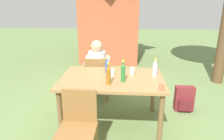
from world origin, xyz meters
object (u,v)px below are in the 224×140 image
object	(u,v)px
chair_near_left	(78,123)
bottle_blue	(107,66)
cup_steel	(155,69)
bottle_green	(123,72)
brick_kiosk	(110,13)
cup_white	(132,71)
bottle_amber	(108,75)
dining_table	(112,83)
bottle_clear	(155,69)
person_in_white_shirt	(98,66)
chair_far_left	(97,76)
cup_glass	(112,72)
backpack_by_near_side	(184,99)
cup_terracotta	(162,87)

from	to	relation	value
chair_near_left	bottle_blue	bearing A→B (deg)	76.22
chair_near_left	cup_steel	bearing A→B (deg)	47.54
bottle_green	brick_kiosk	world-z (taller)	brick_kiosk
bottle_blue	cup_white	size ratio (longest dim) A/B	2.41
bottle_amber	cup_steel	size ratio (longest dim) A/B	2.90
dining_table	bottle_blue	size ratio (longest dim) A/B	5.88
dining_table	bottle_clear	xyz separation A→B (m)	(0.64, 0.11, 0.21)
chair_near_left	cup_white	bearing A→B (deg)	56.93
person_in_white_shirt	bottle_green	world-z (taller)	person_in_white_shirt
bottle_amber	chair_far_left	bearing A→B (deg)	106.33
cup_glass	person_in_white_shirt	bearing A→B (deg)	112.70
dining_table	chair_near_left	size ratio (longest dim) A/B	1.76
cup_white	bottle_green	bearing A→B (deg)	-112.99
chair_near_left	bottle_amber	world-z (taller)	bottle_amber
chair_near_left	brick_kiosk	bearing A→B (deg)	90.06
bottle_blue	bottle_green	bearing A→B (deg)	-53.74
cup_white	backpack_by_near_side	xyz separation A→B (m)	(0.94, 0.31, -0.61)
cup_steel	cup_terracotta	world-z (taller)	cup_steel
person_in_white_shirt	cup_terracotta	xyz separation A→B (m)	(1.01, -1.34, 0.16)
cup_glass	brick_kiosk	distance (m)	3.88
person_in_white_shirt	cup_glass	distance (m)	0.88
bottle_amber	chair_near_left	bearing A→B (deg)	-119.38
dining_table	chair_far_left	bearing A→B (deg)	112.95
bottle_blue	backpack_by_near_side	world-z (taller)	bottle_blue
cup_glass	cup_steel	size ratio (longest dim) A/B	0.84
dining_table	cup_glass	xyz separation A→B (m)	(-0.01, 0.12, 0.14)
dining_table	bottle_amber	bearing A→B (deg)	-96.79
cup_glass	cup_steel	world-z (taller)	cup_steel
chair_far_left	cup_terracotta	xyz separation A→B (m)	(1.01, -1.23, 0.33)
bottle_green	brick_kiosk	xyz separation A→B (m)	(-0.51, 4.07, 0.59)
person_in_white_shirt	cup_terracotta	world-z (taller)	person_in_white_shirt
brick_kiosk	person_in_white_shirt	bearing A→B (deg)	-89.93
cup_terracotta	dining_table	bearing A→B (deg)	148.05
person_in_white_shirt	cup_terracotta	size ratio (longest dim) A/B	13.77
chair_near_left	bottle_clear	world-z (taller)	bottle_clear
cup_steel	bottle_clear	bearing A→B (deg)	-98.54
bottle_amber	cup_white	size ratio (longest dim) A/B	2.88
bottle_clear	cup_white	world-z (taller)	bottle_clear
person_in_white_shirt	bottle_amber	xyz separation A→B (m)	(0.31, -1.18, 0.25)
bottle_amber	bottle_clear	world-z (taller)	bottle_amber
cup_glass	brick_kiosk	world-z (taller)	brick_kiosk
dining_table	person_in_white_shirt	xyz separation A→B (m)	(-0.34, 0.92, -0.02)
cup_glass	dining_table	bearing A→B (deg)	-85.70
person_in_white_shirt	bottle_clear	size ratio (longest dim) A/B	4.29
bottle_blue	bottle_green	size ratio (longest dim) A/B	0.83
person_in_white_shirt	cup_terracotta	distance (m)	1.68
bottle_green	cup_white	bearing A→B (deg)	67.01
chair_near_left	cup_steel	xyz separation A→B (m)	(1.01, 1.11, 0.34)
bottle_blue	bottle_clear	xyz separation A→B (m)	(0.73, -0.10, 0.01)
backpack_by_near_side	dining_table	bearing A→B (deg)	-158.42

